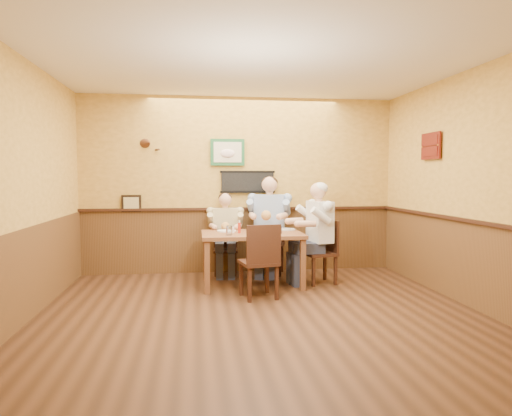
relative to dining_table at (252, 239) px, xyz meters
The scene contains 17 objects.
room 1.68m from the dining_table, 87.33° to the right, with size 5.02×5.03×2.81m.
dining_table is the anchor object (origin of this frame).
chair_back_left 0.87m from the dining_table, 112.84° to the left, with size 0.37×0.37×0.81m, color #3A1E12, non-canonical shape.
chair_back_right 0.84m from the dining_table, 63.01° to the left, with size 0.45×0.45×0.97m, color #3A1E12, non-canonical shape.
chair_right_end 1.00m from the dining_table, ahead, with size 0.42×0.42×0.91m, color #3A1E12, non-canonical shape.
chair_near_side 0.68m from the dining_table, 89.83° to the right, with size 0.44×0.44×0.95m, color #3A1E12, non-canonical shape.
diner_tan_shirt 0.84m from the dining_table, 112.84° to the left, with size 0.53×0.53×1.15m, color beige, non-canonical shape.
diner_blue_polo 0.82m from the dining_table, 63.01° to the left, with size 0.64×0.64×1.38m, color #869FC9, non-canonical shape.
diner_white_elder 0.98m from the dining_table, ahead, with size 0.60×0.60×1.30m, color silver, non-canonical shape.
water_glass_left 0.43m from the dining_table, 147.62° to the right, with size 0.08×0.08×0.13m, color silver.
water_glass_mid 0.41m from the dining_table, 89.02° to the right, with size 0.08×0.08×0.12m, color white.
cola_tumbler 0.41m from the dining_table, 24.90° to the right, with size 0.08×0.08×0.10m, color black.
hot_sauce_bottle 0.25m from the dining_table, behind, with size 0.04×0.04×0.16m, color red.
salt_shaker 0.29m from the dining_table, behind, with size 0.03×0.03×0.08m, color white.
pepper_shaker 0.15m from the dining_table, 150.39° to the left, with size 0.04×0.04×0.10m, color black.
plate_far_left 0.40m from the dining_table, 152.20° to the left, with size 0.27×0.27×0.02m, color white.
plate_far_right 0.61m from the dining_table, 25.58° to the left, with size 0.26×0.26×0.02m, color silver.
Camera 1 is at (-0.72, -4.80, 1.54)m, focal length 32.00 mm.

